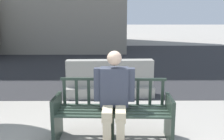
# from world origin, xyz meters

# --- Properties ---
(street_asphalt) EXTENTS (120.00, 12.00, 0.01)m
(street_asphalt) POSITION_xyz_m (0.00, 8.70, 0.00)
(street_asphalt) COLOR #28282B
(street_asphalt) RESTS_ON ground
(street_bench) EXTENTS (1.71, 0.59, 0.88)m
(street_bench) POSITION_xyz_m (0.25, 0.92, 0.40)
(street_bench) COLOR #28382D
(street_bench) RESTS_ON ground
(seated_person) EXTENTS (0.58, 0.73, 1.31)m
(seated_person) POSITION_xyz_m (0.27, 0.86, 0.69)
(seated_person) COLOR #383D4C
(seated_person) RESTS_ON ground
(jersey_barrier_centre) EXTENTS (2.03, 0.76, 0.84)m
(jersey_barrier_centre) POSITION_xyz_m (0.21, 3.13, 0.34)
(jersey_barrier_centre) COLOR gray
(jersey_barrier_centre) RESTS_ON ground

